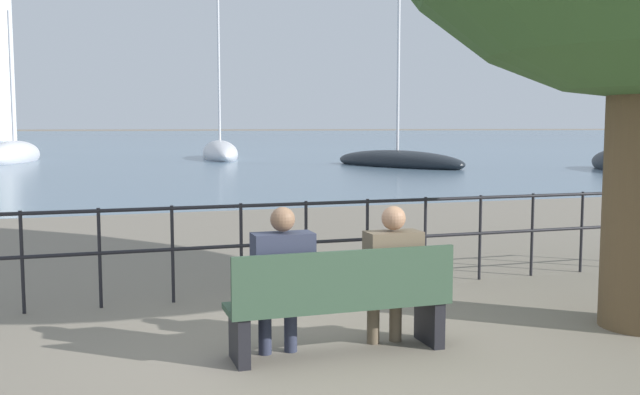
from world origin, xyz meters
The scene contains 10 objects.
ground_plane centered at (0.00, 0.00, 0.00)m, with size 1000.00×1000.00×0.00m, color gray.
harbor_water centered at (0.00, 160.32, 0.00)m, with size 600.00×300.00×0.01m.
park_bench centered at (0.00, -0.06, 0.44)m, with size 1.88×0.45×0.90m.
seated_person_left centered at (-0.48, 0.01, 0.69)m, with size 0.49×0.35×1.25m.
seated_person_right centered at (0.48, 0.01, 0.67)m, with size 0.47×0.35×1.22m.
promenade_railing centered at (0.00, 2.17, 0.70)m, with size 11.24×0.04×1.05m.
sailboat_0 centered at (12.01, 25.61, 0.26)m, with size 4.95×8.52×9.58m.
sailboat_1 centered at (5.40, 36.28, 0.36)m, with size 2.92×8.98×12.89m.
sailboat_2 centered at (-5.76, 35.97, 0.35)m, with size 3.20×7.39×8.47m.
sailboat_3 centered at (19.97, 18.69, 0.35)m, with size 4.13×7.92×12.30m.
Camera 1 is at (-1.94, -5.48, 1.89)m, focal length 40.00 mm.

